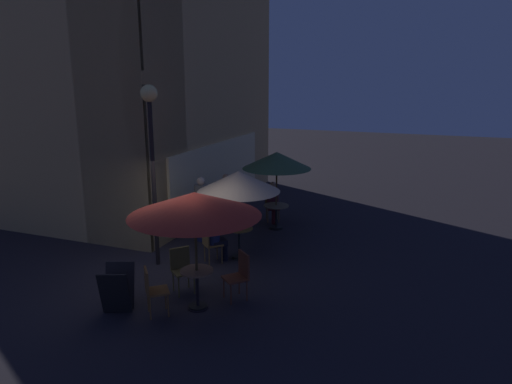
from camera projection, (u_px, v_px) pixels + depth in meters
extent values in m
plane|color=black|center=(175.00, 284.00, 10.06)|extent=(60.00, 60.00, 0.00)
cube|color=tan|center=(194.00, 74.00, 15.14)|extent=(8.83, 2.01, 8.85)
cube|color=tan|center=(28.00, 74.00, 13.26)|extent=(2.01, 8.99, 8.85)
cube|color=beige|center=(219.00, 175.00, 15.14)|extent=(6.18, 0.08, 2.10)
cylinder|color=black|center=(154.00, 185.00, 10.69)|extent=(0.10, 0.10, 3.88)
sphere|color=#F6DD7E|center=(149.00, 93.00, 10.19)|extent=(0.38, 0.38, 0.38)
cube|color=black|center=(120.00, 285.00, 8.97)|extent=(0.46, 0.61, 0.88)
cube|color=black|center=(115.00, 294.00, 8.63)|extent=(0.46, 0.61, 0.88)
cylinder|color=black|center=(239.00, 257.00, 11.52)|extent=(0.40, 0.40, 0.03)
cylinder|color=black|center=(239.00, 244.00, 11.43)|extent=(0.06, 0.06, 0.75)
cylinder|color=brown|center=(239.00, 228.00, 11.34)|extent=(0.67, 0.67, 0.03)
cylinder|color=black|center=(276.00, 228.00, 13.74)|extent=(0.40, 0.40, 0.03)
cylinder|color=black|center=(276.00, 217.00, 13.67)|extent=(0.06, 0.06, 0.68)
cylinder|color=#7A654A|center=(276.00, 206.00, 13.58)|extent=(0.73, 0.73, 0.03)
cylinder|color=black|center=(198.00, 307.00, 9.04)|extent=(0.40, 0.40, 0.03)
cylinder|color=black|center=(197.00, 290.00, 8.95)|extent=(0.06, 0.06, 0.76)
cylinder|color=#835F45|center=(197.00, 271.00, 8.85)|extent=(0.63, 0.63, 0.03)
cylinder|color=black|center=(239.00, 257.00, 11.52)|extent=(0.36, 0.36, 0.06)
cylinder|color=#4B3A24|center=(239.00, 216.00, 11.27)|extent=(0.05, 0.05, 2.14)
cone|color=tan|center=(239.00, 181.00, 11.05)|extent=(1.99, 1.99, 0.49)
cylinder|color=black|center=(276.00, 227.00, 13.74)|extent=(0.36, 0.36, 0.06)
cylinder|color=#4A371D|center=(276.00, 192.00, 13.48)|extent=(0.05, 0.05, 2.23)
cone|color=#375433|center=(277.00, 160.00, 13.26)|extent=(1.97, 1.97, 0.48)
cylinder|color=black|center=(198.00, 306.00, 9.03)|extent=(0.36, 0.36, 0.06)
cylinder|color=#45361D|center=(196.00, 253.00, 8.77)|extent=(0.05, 0.05, 2.26)
cone|color=maroon|center=(195.00, 204.00, 8.53)|extent=(2.47, 2.47, 0.44)
cylinder|color=brown|center=(217.00, 251.00, 11.39)|extent=(0.03, 0.03, 0.45)
cylinder|color=brown|center=(222.00, 255.00, 11.11)|extent=(0.03, 0.03, 0.45)
cylinder|color=brown|center=(205.00, 253.00, 11.25)|extent=(0.03, 0.03, 0.45)
cylinder|color=brown|center=(209.00, 257.00, 10.97)|extent=(0.03, 0.03, 0.45)
cube|color=brown|center=(213.00, 244.00, 11.12)|extent=(0.57, 0.57, 0.04)
cube|color=brown|center=(206.00, 236.00, 10.99)|extent=(0.30, 0.32, 0.42)
cylinder|color=brown|center=(279.00, 215.00, 14.26)|extent=(0.03, 0.03, 0.46)
cylinder|color=brown|center=(268.00, 215.00, 14.23)|extent=(0.03, 0.03, 0.46)
cylinder|color=brown|center=(277.00, 212.00, 14.59)|extent=(0.03, 0.03, 0.46)
cylinder|color=brown|center=(266.00, 212.00, 14.56)|extent=(0.03, 0.03, 0.46)
cube|color=brown|center=(273.00, 206.00, 14.35)|extent=(0.57, 0.57, 0.04)
cube|color=brown|center=(272.00, 198.00, 14.48)|extent=(0.23, 0.40, 0.39)
cylinder|color=brown|center=(194.00, 284.00, 9.57)|extent=(0.03, 0.03, 0.44)
cylinder|color=brown|center=(179.00, 287.00, 9.42)|extent=(0.03, 0.03, 0.44)
cylinder|color=brown|center=(188.00, 278.00, 9.86)|extent=(0.03, 0.03, 0.44)
cylinder|color=brown|center=(173.00, 281.00, 9.70)|extent=(0.03, 0.03, 0.44)
cube|color=brown|center=(183.00, 272.00, 9.58)|extent=(0.59, 0.59, 0.04)
cube|color=brown|center=(180.00, 258.00, 9.68)|extent=(0.35, 0.30, 0.45)
cylinder|color=brown|center=(166.00, 298.00, 8.95)|extent=(0.03, 0.03, 0.46)
cylinder|color=brown|center=(168.00, 306.00, 8.65)|extent=(0.03, 0.03, 0.46)
cylinder|color=brown|center=(148.00, 301.00, 8.85)|extent=(0.03, 0.03, 0.46)
cylinder|color=brown|center=(150.00, 309.00, 8.54)|extent=(0.03, 0.03, 0.46)
cube|color=brown|center=(157.00, 291.00, 8.69)|extent=(0.58, 0.58, 0.04)
cube|color=brown|center=(147.00, 281.00, 8.57)|extent=(0.34, 0.29, 0.44)
cylinder|color=brown|center=(231.00, 294.00, 9.12)|extent=(0.03, 0.03, 0.43)
cylinder|color=brown|center=(224.00, 288.00, 9.42)|extent=(0.03, 0.03, 0.43)
cylinder|color=brown|center=(247.00, 291.00, 9.28)|extent=(0.03, 0.03, 0.43)
cylinder|color=brown|center=(239.00, 284.00, 9.57)|extent=(0.03, 0.03, 0.43)
cube|color=brown|center=(235.00, 278.00, 9.29)|extent=(0.61, 0.61, 0.04)
cube|color=brown|center=(244.00, 264.00, 9.31)|extent=(0.32, 0.35, 0.50)
cube|color=black|center=(218.00, 242.00, 11.18)|extent=(0.49, 0.49, 0.14)
cylinder|color=black|center=(225.00, 251.00, 11.30)|extent=(0.14, 0.14, 0.49)
cylinder|color=#1D254D|center=(213.00, 232.00, 11.05)|extent=(0.33, 0.33, 0.56)
sphere|color=#946D50|center=(212.00, 217.00, 10.96)|extent=(0.20, 0.20, 0.20)
cube|color=#48151C|center=(273.00, 207.00, 14.21)|extent=(0.48, 0.48, 0.14)
cylinder|color=#48151C|center=(274.00, 216.00, 14.12)|extent=(0.14, 0.14, 0.49)
cylinder|color=#4A1B26|center=(273.00, 197.00, 14.28)|extent=(0.35, 0.35, 0.56)
sphere|color=tan|center=(273.00, 185.00, 14.19)|extent=(0.20, 0.20, 0.20)
cylinder|color=black|center=(226.00, 215.00, 13.42)|extent=(0.28, 0.28, 0.95)
cylinder|color=black|center=(226.00, 190.00, 13.23)|extent=(0.32, 0.32, 0.55)
sphere|color=#946B4D|center=(226.00, 177.00, 13.15)|extent=(0.19, 0.19, 0.19)
cylinder|color=navy|center=(202.00, 224.00, 12.66)|extent=(0.31, 0.31, 0.94)
cylinder|color=gray|center=(201.00, 196.00, 12.47)|extent=(0.37, 0.37, 0.61)
sphere|color=beige|center=(201.00, 181.00, 12.37)|extent=(0.22, 0.22, 0.22)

